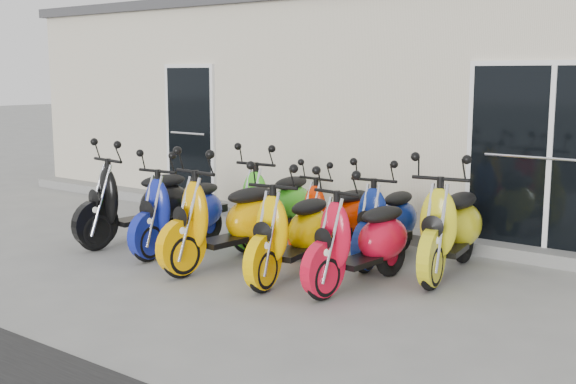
% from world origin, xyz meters
% --- Properties ---
extents(ground, '(80.00, 80.00, 0.00)m').
position_xyz_m(ground, '(0.00, 0.00, 0.00)').
color(ground, gray).
rests_on(ground, ground).
extents(building, '(14.00, 6.00, 3.20)m').
position_xyz_m(building, '(0.00, 5.20, 1.60)').
color(building, beige).
rests_on(building, ground).
extents(roof_cap, '(14.20, 6.20, 0.16)m').
position_xyz_m(roof_cap, '(0.00, 5.20, 3.28)').
color(roof_cap, '#3F3F42').
rests_on(roof_cap, building).
extents(front_step, '(14.00, 0.40, 0.15)m').
position_xyz_m(front_step, '(0.00, 2.02, 0.07)').
color(front_step, gray).
rests_on(front_step, ground).
extents(door_left, '(1.07, 0.08, 2.22)m').
position_xyz_m(door_left, '(-3.20, 2.17, 1.26)').
color(door_left, black).
rests_on(door_left, front_step).
extents(door_right, '(2.02, 0.08, 2.22)m').
position_xyz_m(door_right, '(2.60, 2.17, 1.26)').
color(door_right, black).
rests_on(door_right, front_step).
extents(scooter_front_black, '(0.90, 1.92, 1.37)m').
position_xyz_m(scooter_front_black, '(-1.86, -0.13, 0.68)').
color(scooter_front_black, black).
rests_on(scooter_front_black, ground).
extents(scooter_front_blue, '(0.80, 1.79, 1.29)m').
position_xyz_m(scooter_front_blue, '(-1.08, -0.13, 0.64)').
color(scooter_front_blue, '#121F97').
rests_on(scooter_front_blue, ground).
extents(scooter_front_orange_a, '(0.85, 1.93, 1.39)m').
position_xyz_m(scooter_front_orange_a, '(-0.18, -0.33, 0.69)').
color(scooter_front_orange_a, '#FFAE00').
rests_on(scooter_front_orange_a, ground).
extents(scooter_front_orange_b, '(0.86, 1.82, 1.29)m').
position_xyz_m(scooter_front_orange_b, '(0.71, -0.26, 0.65)').
color(scooter_front_orange_b, '#FFC200').
rests_on(scooter_front_orange_b, ground).
extents(scooter_front_red, '(0.78, 1.77, 1.27)m').
position_xyz_m(scooter_front_red, '(1.46, -0.10, 0.64)').
color(scooter_front_red, red).
rests_on(scooter_front_red, ground).
extents(scooter_back_green, '(0.78, 1.83, 1.32)m').
position_xyz_m(scooter_back_green, '(-0.45, 0.90, 0.66)').
color(scooter_back_green, '#49D726').
rests_on(scooter_back_green, ground).
extents(scooter_back_red, '(0.72, 1.62, 1.16)m').
position_xyz_m(scooter_back_red, '(0.41, 1.01, 0.58)').
color(scooter_back_red, red).
rests_on(scooter_back_red, ground).
extents(scooter_back_blue, '(0.82, 1.75, 1.24)m').
position_xyz_m(scooter_back_blue, '(1.15, 0.96, 0.62)').
color(scooter_back_blue, navy).
rests_on(scooter_back_blue, ground).
extents(scooter_back_yellow, '(0.95, 1.94, 1.37)m').
position_xyz_m(scooter_back_yellow, '(1.99, 0.87, 0.69)').
color(scooter_back_yellow, gold).
rests_on(scooter_back_yellow, ground).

